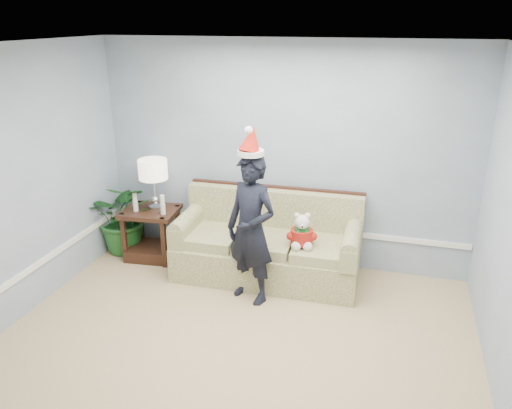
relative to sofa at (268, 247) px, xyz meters
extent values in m
cube|color=tan|center=(0.05, -2.05, -0.36)|extent=(4.50, 5.00, 0.02)
cube|color=white|center=(0.05, -2.05, 2.36)|extent=(4.50, 5.00, 0.02)
cube|color=#96AABF|center=(0.05, 0.46, 1.00)|extent=(4.50, 0.02, 2.70)
cube|color=white|center=(0.05, 0.43, 0.10)|extent=(4.48, 0.03, 0.06)
cube|color=#515829|center=(0.00, -0.06, -0.15)|extent=(2.15, 0.97, 0.41)
cube|color=#515829|center=(-0.66, -0.11, 0.11)|extent=(0.65, 0.75, 0.12)
cube|color=#515829|center=(0.00, -0.11, 0.11)|extent=(0.65, 0.75, 0.12)
cube|color=#515829|center=(0.66, -0.11, 0.11)|extent=(0.65, 0.75, 0.12)
cube|color=#515829|center=(0.00, 0.28, 0.34)|extent=(2.14, 0.26, 0.57)
cube|color=black|center=(0.00, 0.36, 0.62)|extent=(2.13, 0.11, 0.05)
cube|color=#515829|center=(-0.97, -0.06, 0.17)|extent=(0.21, 0.92, 0.24)
cube|color=#515829|center=(0.97, -0.06, 0.17)|extent=(0.21, 0.92, 0.24)
cube|color=#381C14|center=(-1.54, 0.02, 0.27)|extent=(0.73, 0.63, 0.05)
cube|color=#381C14|center=(-1.54, 0.02, -0.28)|extent=(0.66, 0.56, 0.15)
cube|color=#381C14|center=(-1.81, -0.19, -0.03)|extent=(0.06, 0.06, 0.65)
cube|color=#381C14|center=(-1.27, -0.19, -0.03)|extent=(0.06, 0.06, 0.65)
cube|color=#381C14|center=(-1.81, 0.24, -0.03)|extent=(0.06, 0.06, 0.65)
cube|color=#381C14|center=(-1.27, 0.24, -0.03)|extent=(0.06, 0.06, 0.65)
cylinder|color=silver|center=(-1.49, 0.09, 0.31)|extent=(0.17, 0.17, 0.03)
sphere|color=silver|center=(-1.49, 0.09, 0.41)|extent=(0.10, 0.10, 0.10)
cylinder|color=silver|center=(-1.49, 0.09, 0.56)|extent=(0.03, 0.03, 0.36)
cylinder|color=white|center=(-1.49, 0.09, 0.81)|extent=(0.36, 0.36, 0.24)
cylinder|color=silver|center=(-1.68, -0.07, 0.36)|extent=(0.06, 0.06, 0.13)
cylinder|color=white|center=(-1.68, -0.07, 0.49)|extent=(0.05, 0.05, 0.11)
cylinder|color=silver|center=(-1.31, -0.07, 0.36)|extent=(0.06, 0.06, 0.13)
cylinder|color=white|center=(-1.31, -0.07, 0.49)|extent=(0.05, 0.05, 0.11)
imported|color=#1B5421|center=(-1.95, 0.10, 0.13)|extent=(0.99, 0.90, 0.97)
imported|color=black|center=(-0.03, -0.59, 0.46)|extent=(0.70, 0.59, 1.63)
cylinder|color=silver|center=(-0.03, -0.59, 1.29)|extent=(0.34, 0.34, 0.05)
cone|color=red|center=(-0.03, -0.56, 1.43)|extent=(0.31, 0.35, 0.31)
sphere|color=silver|center=(-0.03, -0.66, 1.53)|extent=(0.08, 0.08, 0.08)
sphere|color=silver|center=(0.44, -0.23, 0.29)|extent=(0.23, 0.23, 0.23)
cylinder|color=red|center=(0.44, -0.23, 0.29)|extent=(0.30, 0.30, 0.16)
cylinder|color=#146124|center=(0.44, -0.23, 0.38)|extent=(0.20, 0.20, 0.03)
sphere|color=silver|center=(0.38, -0.34, 0.22)|extent=(0.11, 0.11, 0.11)
sphere|color=silver|center=(0.50, -0.34, 0.22)|extent=(0.11, 0.11, 0.11)
sphere|color=silver|center=(0.44, -0.24, 0.46)|extent=(0.16, 0.16, 0.16)
sphere|color=black|center=(0.44, -0.34, 0.45)|extent=(0.02, 0.02, 0.02)
sphere|color=silver|center=(0.38, -0.23, 0.54)|extent=(0.06, 0.06, 0.06)
sphere|color=silver|center=(0.50, -0.23, 0.54)|extent=(0.06, 0.06, 0.06)
camera|label=1|loc=(1.35, -5.18, 2.56)|focal=35.00mm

